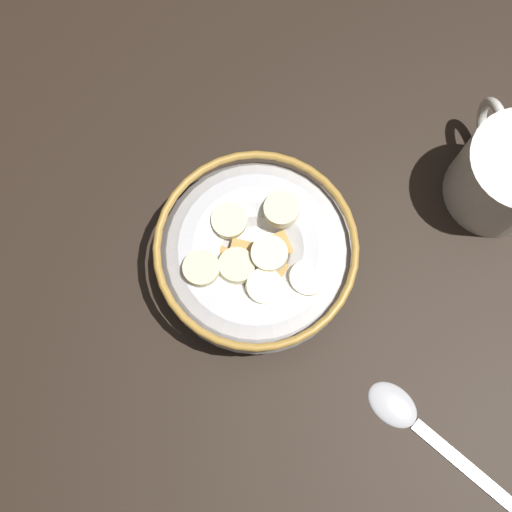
% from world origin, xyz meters
% --- Properties ---
extents(ground_plane, '(1.15, 1.15, 0.02)m').
position_xyz_m(ground_plane, '(0.00, 0.00, -0.01)').
color(ground_plane, black).
extents(cereal_bowl, '(0.15, 0.15, 0.07)m').
position_xyz_m(cereal_bowl, '(-0.00, 0.00, 0.03)').
color(cereal_bowl, silver).
rests_on(cereal_bowl, ground_plane).
extents(spoon, '(0.13, 0.11, 0.01)m').
position_xyz_m(spoon, '(-0.15, -0.09, 0.00)').
color(spoon, '#B7B7BC').
rests_on(spoon, ground_plane).
extents(coffee_mug, '(0.11, 0.08, 0.08)m').
position_xyz_m(coffee_mug, '(0.02, -0.21, 0.04)').
color(coffee_mug, white).
rests_on(coffee_mug, ground_plane).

